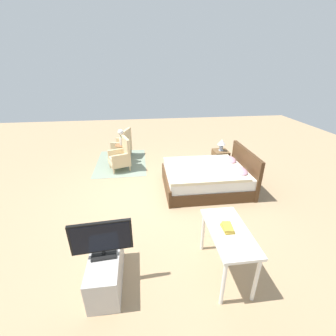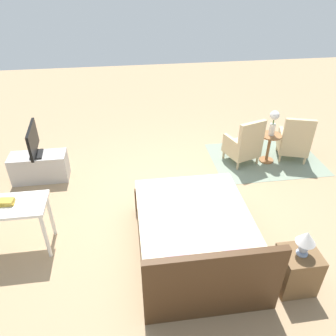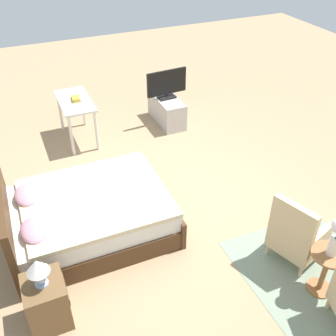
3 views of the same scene
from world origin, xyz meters
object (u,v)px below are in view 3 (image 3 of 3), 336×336
(nightstand, at_px, (47,302))
(book_stack, at_px, (76,99))
(table_lamp, at_px, (38,269))
(vanity_desk, at_px, (75,106))
(tv_flatscreen, at_px, (167,84))
(tv_stand, at_px, (167,110))
(bed, at_px, (87,216))
(armchair_by_window_right, at_px, (297,235))
(side_table, at_px, (326,267))

(nightstand, height_order, book_stack, book_stack)
(table_lamp, height_order, vanity_desk, table_lamp)
(tv_flatscreen, relative_size, vanity_desk, 0.75)
(tv_stand, xyz_separation_m, tv_flatscreen, (0.00, 0.00, 0.52))
(nightstand, height_order, tv_stand, nightstand)
(bed, height_order, book_stack, bed)
(nightstand, bearing_deg, bed, -32.13)
(armchair_by_window_right, relative_size, tv_flatscreen, 1.18)
(side_table, height_order, tv_stand, side_table)
(vanity_desk, bearing_deg, table_lamp, 162.19)
(side_table, bearing_deg, tv_flatscreen, 0.27)
(vanity_desk, bearing_deg, armchair_by_window_right, -155.78)
(tv_flatscreen, bearing_deg, armchair_by_window_right, -179.62)
(table_lamp, bearing_deg, book_stack, -18.25)
(nightstand, bearing_deg, table_lamp, 90.00)
(table_lamp, distance_m, tv_flatscreen, 4.42)
(bed, distance_m, armchair_by_window_right, 2.55)
(nightstand, xyz_separation_m, vanity_desk, (3.47, -1.11, 0.36))
(side_table, relative_size, book_stack, 2.62)
(armchair_by_window_right, xyz_separation_m, table_lamp, (0.32, 2.82, 0.39))
(nightstand, height_order, tv_flatscreen, tv_flatscreen)
(side_table, relative_size, tv_stand, 0.60)
(bed, relative_size, armchair_by_window_right, 2.16)
(vanity_desk, xyz_separation_m, book_stack, (-0.02, -0.02, 0.14))
(tv_stand, relative_size, tv_flatscreen, 1.24)
(table_lamp, bearing_deg, nightstand, -90.00)
(vanity_desk, height_order, book_stack, book_stack)
(table_lamp, bearing_deg, vanity_desk, -17.81)
(tv_stand, xyz_separation_m, book_stack, (0.01, 1.66, 0.54))
(tv_flatscreen, bearing_deg, bed, 138.10)
(armchair_by_window_right, distance_m, tv_flatscreen, 3.77)
(bed, bearing_deg, side_table, -131.48)
(armchair_by_window_right, bearing_deg, table_lamp, 83.57)
(tv_stand, xyz_separation_m, vanity_desk, (0.04, 1.68, 0.39))
(bed, relative_size, book_stack, 9.09)
(bed, height_order, vanity_desk, bed)
(table_lamp, relative_size, tv_stand, 0.34)
(bed, bearing_deg, tv_stand, -41.93)
(side_table, height_order, vanity_desk, vanity_desk)
(armchair_by_window_right, relative_size, table_lamp, 2.79)
(tv_stand, bearing_deg, side_table, -179.73)
(bed, bearing_deg, vanity_desk, -10.40)
(tv_flatscreen, xyz_separation_m, book_stack, (0.01, 1.66, 0.02))
(book_stack, bearing_deg, side_table, -158.52)
(tv_stand, bearing_deg, tv_flatscreen, 4.05)
(table_lamp, xyz_separation_m, tv_stand, (3.43, -2.79, -0.53))
(bed, relative_size, table_lamp, 6.03)
(armchair_by_window_right, height_order, side_table, armchair_by_window_right)
(vanity_desk, bearing_deg, tv_stand, -91.29)
(vanity_desk, distance_m, book_stack, 0.15)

